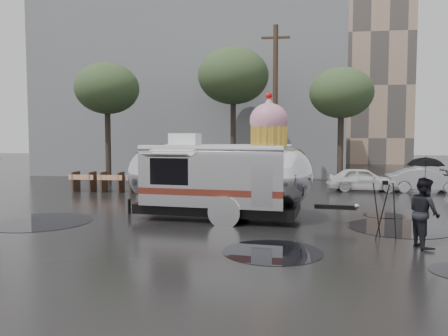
# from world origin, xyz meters

# --- Properties ---
(ground) EXTENTS (120.00, 120.00, 0.00)m
(ground) POSITION_xyz_m (0.00, 0.00, 0.00)
(ground) COLOR black
(ground) RESTS_ON ground
(puddles) EXTENTS (14.51, 7.83, 0.01)m
(puddles) POSITION_xyz_m (1.54, 1.72, 0.01)
(puddles) COLOR black
(puddles) RESTS_ON ground
(grey_building) EXTENTS (22.00, 12.00, 13.00)m
(grey_building) POSITION_xyz_m (-4.00, 24.00, 6.50)
(grey_building) COLOR slate
(grey_building) RESTS_ON ground
(utility_pole) EXTENTS (1.60, 0.28, 9.00)m
(utility_pole) POSITION_xyz_m (2.50, 14.00, 4.62)
(utility_pole) COLOR #473323
(utility_pole) RESTS_ON ground
(tree_left) EXTENTS (3.64, 3.64, 6.95)m
(tree_left) POSITION_xyz_m (-7.00, 13.00, 5.48)
(tree_left) COLOR #382D26
(tree_left) RESTS_ON ground
(tree_mid) EXTENTS (4.20, 4.20, 8.03)m
(tree_mid) POSITION_xyz_m (0.00, 15.00, 6.34)
(tree_mid) COLOR #382D26
(tree_mid) RESTS_ON ground
(tree_right) EXTENTS (3.36, 3.36, 6.42)m
(tree_right) POSITION_xyz_m (6.00, 13.00, 5.06)
(tree_right) COLOR #382D26
(tree_right) RESTS_ON ground
(barricade_row) EXTENTS (4.30, 0.80, 1.00)m
(barricade_row) POSITION_xyz_m (-5.55, 9.96, 0.52)
(barricade_row) COLOR #473323
(barricade_row) RESTS_ON ground
(airstream_trailer) EXTENTS (7.89, 3.29, 4.27)m
(airstream_trailer) POSITION_xyz_m (0.90, 3.52, 1.50)
(airstream_trailer) COLOR silver
(airstream_trailer) RESTS_ON ground
(person_right) EXTENTS (0.62, 0.92, 1.75)m
(person_right) POSITION_xyz_m (6.44, 0.32, 0.88)
(person_right) COLOR black
(person_right) RESTS_ON ground
(umbrella_black) EXTENTS (1.08, 1.08, 2.28)m
(umbrella_black) POSITION_xyz_m (6.44, 0.32, 1.92)
(umbrella_black) COLOR black
(umbrella_black) RESTS_ON ground
(tripod) EXTENTS (0.60, 0.65, 1.58)m
(tripod) POSITION_xyz_m (5.70, 1.20, 0.95)
(tripod) COLOR black
(tripod) RESTS_ON ground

